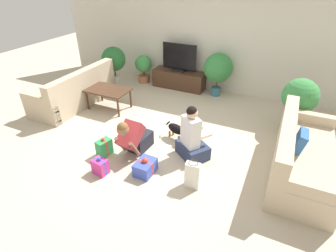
# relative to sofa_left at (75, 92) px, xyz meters

# --- Properties ---
(ground_plane) EXTENTS (16.00, 16.00, 0.00)m
(ground_plane) POSITION_rel_sofa_left_xyz_m (2.42, -0.42, -0.30)
(ground_plane) COLOR beige
(wall_back) EXTENTS (8.40, 0.06, 2.60)m
(wall_back) POSITION_rel_sofa_left_xyz_m (2.42, 2.21, 1.00)
(wall_back) COLOR beige
(wall_back) RESTS_ON ground_plane
(sofa_left) EXTENTS (0.85, 2.08, 0.85)m
(sofa_left) POSITION_rel_sofa_left_xyz_m (0.00, 0.00, 0.00)
(sofa_left) COLOR #C6B293
(sofa_left) RESTS_ON ground_plane
(sofa_right) EXTENTS (0.85, 2.08, 0.85)m
(sofa_right) POSITION_rel_sofa_left_xyz_m (4.84, -0.41, -0.00)
(sofa_right) COLOR #C6B293
(sofa_right) RESTS_ON ground_plane
(coffee_table) EXTENTS (0.95, 0.62, 0.47)m
(coffee_table) POSITION_rel_sofa_left_xyz_m (0.84, 0.15, 0.11)
(coffee_table) COLOR #472D1E
(coffee_table) RESTS_ON ground_plane
(tv_console) EXTENTS (1.38, 0.43, 0.47)m
(tv_console) POSITION_rel_sofa_left_xyz_m (1.80, 1.93, -0.07)
(tv_console) COLOR #472D1E
(tv_console) RESTS_ON ground_plane
(tv) EXTENTS (0.91, 0.20, 0.71)m
(tv) POSITION_rel_sofa_left_xyz_m (1.80, 1.93, 0.48)
(tv) COLOR black
(tv) RESTS_ON tv_console
(potted_plant_corner_left) EXTENTS (0.63, 0.63, 1.03)m
(potted_plant_corner_left) POSITION_rel_sofa_left_xyz_m (0.15, 1.39, 0.39)
(potted_plant_corner_left) COLOR beige
(potted_plant_corner_left) RESTS_ON ground_plane
(potted_plant_corner_right) EXTENTS (0.66, 0.66, 1.05)m
(potted_plant_corner_right) POSITION_rel_sofa_left_xyz_m (4.70, 0.98, 0.39)
(potted_plant_corner_right) COLOR #A36042
(potted_plant_corner_right) RESTS_ON ground_plane
(potted_plant_back_left) EXTENTS (0.46, 0.46, 0.76)m
(potted_plant_back_left) POSITION_rel_sofa_left_xyz_m (0.76, 1.88, 0.16)
(potted_plant_back_left) COLOR #A36042
(potted_plant_back_left) RESTS_ON ground_plane
(potted_plant_back_right) EXTENTS (0.70, 0.70, 1.07)m
(potted_plant_back_right) POSITION_rel_sofa_left_xyz_m (2.85, 1.88, 0.40)
(potted_plant_back_right) COLOR #336B84
(potted_plant_back_right) RESTS_ON ground_plane
(person_kneeling) EXTENTS (0.37, 0.77, 0.75)m
(person_kneeling) POSITION_rel_sofa_left_xyz_m (2.26, -1.08, 0.03)
(person_kneeling) COLOR #23232D
(person_kneeling) RESTS_ON ground_plane
(person_sitting) EXTENTS (0.66, 0.63, 0.97)m
(person_sitting) POSITION_rel_sofa_left_xyz_m (3.18, -0.73, 0.04)
(person_sitting) COLOR #283351
(person_sitting) RESTS_ON ground_plane
(dog) EXTENTS (0.56, 0.29, 0.33)m
(dog) POSITION_rel_sofa_left_xyz_m (2.78, -0.37, -0.09)
(dog) COLOR black
(dog) RESTS_ON ground_plane
(gift_box_a) EXTENTS (0.25, 0.20, 0.31)m
(gift_box_a) POSITION_rel_sofa_left_xyz_m (2.05, -1.76, -0.17)
(gift_box_a) COLOR #CC3389
(gift_box_a) RESTS_ON ground_plane
(gift_box_b) EXTENTS (0.27, 0.36, 0.29)m
(gift_box_b) POSITION_rel_sofa_left_xyz_m (2.68, -1.45, -0.19)
(gift_box_b) COLOR #3D51BC
(gift_box_b) RESTS_ON ground_plane
(gift_box_c) EXTENTS (0.22, 0.29, 0.35)m
(gift_box_c) POSITION_rel_sofa_left_xyz_m (1.81, -1.34, -0.15)
(gift_box_c) COLOR #2D934C
(gift_box_c) RESTS_ON ground_plane
(gift_bag_a) EXTENTS (0.22, 0.15, 0.45)m
(gift_bag_a) POSITION_rel_sofa_left_xyz_m (3.46, -1.42, -0.09)
(gift_bag_a) COLOR white
(gift_bag_a) RESTS_ON ground_plane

